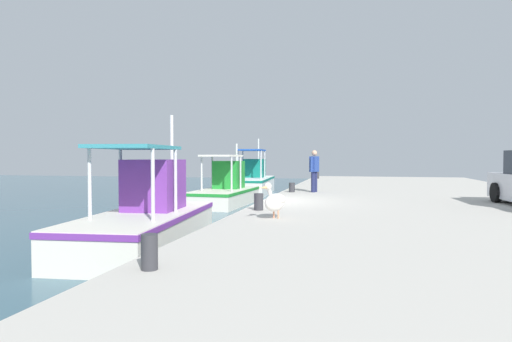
{
  "coord_description": "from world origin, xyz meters",
  "views": [
    {
      "loc": [
        -13.07,
        -2.89,
        2.17
      ],
      "look_at": [
        3.02,
        0.9,
        1.63
      ],
      "focal_mm": 29.83,
      "sensor_mm": 36.0,
      "label": 1
    }
  ],
  "objects_px": {
    "fishing_boat_nearest": "(146,218)",
    "fisherman_standing": "(314,169)",
    "mooring_bollard_nearest": "(149,252)",
    "mooring_bollard_third": "(292,187)",
    "mooring_bollard_fourth": "(317,174)",
    "fishing_boat_third": "(253,182)",
    "mooring_bollard_second": "(259,202)",
    "fishing_boat_second": "(225,191)",
    "pelican": "(275,201)"
  },
  "relations": [
    {
      "from": "mooring_bollard_nearest",
      "to": "mooring_bollard_fourth",
      "type": "relative_size",
      "value": 0.8
    },
    {
      "from": "fisherman_standing",
      "to": "mooring_bollard_second",
      "type": "distance_m",
      "value": 6.16
    },
    {
      "from": "fishing_boat_nearest",
      "to": "fisherman_standing",
      "type": "bearing_deg",
      "value": -24.43
    },
    {
      "from": "fishing_boat_third",
      "to": "mooring_bollard_third",
      "type": "relative_size",
      "value": 16.35
    },
    {
      "from": "fishing_boat_second",
      "to": "pelican",
      "type": "xyz_separation_m",
      "value": [
        -9.15,
        -4.02,
        0.56
      ]
    },
    {
      "from": "pelican",
      "to": "mooring_bollard_nearest",
      "type": "distance_m",
      "value": 4.64
    },
    {
      "from": "mooring_bollard_nearest",
      "to": "fishing_boat_nearest",
      "type": "bearing_deg",
      "value": 28.26
    },
    {
      "from": "pelican",
      "to": "mooring_bollard_second",
      "type": "xyz_separation_m",
      "value": [
        1.37,
        0.69,
        -0.18
      ]
    },
    {
      "from": "mooring_bollard_nearest",
      "to": "fisherman_standing",
      "type": "bearing_deg",
      "value": -4.04
    },
    {
      "from": "mooring_bollard_fourth",
      "to": "mooring_bollard_nearest",
      "type": "bearing_deg",
      "value": 180.0
    },
    {
      "from": "mooring_bollard_second",
      "to": "mooring_bollard_fourth",
      "type": "relative_size",
      "value": 0.8
    },
    {
      "from": "mooring_bollard_nearest",
      "to": "mooring_bollard_third",
      "type": "distance_m",
      "value": 11.8
    },
    {
      "from": "fishing_boat_third",
      "to": "mooring_bollard_nearest",
      "type": "bearing_deg",
      "value": -169.99
    },
    {
      "from": "fishing_boat_second",
      "to": "fishing_boat_third",
      "type": "xyz_separation_m",
      "value": [
        5.9,
        0.13,
        0.08
      ]
    },
    {
      "from": "fisherman_standing",
      "to": "fishing_boat_third",
      "type": "bearing_deg",
      "value": 29.52
    },
    {
      "from": "fishing_boat_second",
      "to": "mooring_bollard_second",
      "type": "bearing_deg",
      "value": -156.81
    },
    {
      "from": "mooring_bollard_nearest",
      "to": "mooring_bollard_third",
      "type": "height_order",
      "value": "mooring_bollard_nearest"
    },
    {
      "from": "mooring_bollard_third",
      "to": "fishing_boat_third",
      "type": "bearing_deg",
      "value": 23.85
    },
    {
      "from": "mooring_bollard_second",
      "to": "fishing_boat_second",
      "type": "bearing_deg",
      "value": 23.19
    },
    {
      "from": "fishing_boat_nearest",
      "to": "mooring_bollard_nearest",
      "type": "distance_m",
      "value": 5.29
    },
    {
      "from": "mooring_bollard_third",
      "to": "pelican",
      "type": "bearing_deg",
      "value": -174.56
    },
    {
      "from": "fishing_boat_second",
      "to": "mooring_bollard_third",
      "type": "xyz_separation_m",
      "value": [
        -1.94,
        -3.33,
        0.35
      ]
    },
    {
      "from": "fishing_boat_third",
      "to": "mooring_bollard_second",
      "type": "distance_m",
      "value": 14.12
    },
    {
      "from": "fishing_boat_second",
      "to": "mooring_bollard_nearest",
      "type": "distance_m",
      "value": 14.15
    },
    {
      "from": "fishing_boat_third",
      "to": "mooring_bollard_fourth",
      "type": "xyz_separation_m",
      "value": [
        3.11,
        -3.47,
        0.36
      ]
    },
    {
      "from": "fisherman_standing",
      "to": "mooring_bollard_nearest",
      "type": "bearing_deg",
      "value": 175.96
    },
    {
      "from": "fishing_boat_second",
      "to": "mooring_bollard_second",
      "type": "relative_size",
      "value": 11.02
    },
    {
      "from": "fisherman_standing",
      "to": "mooring_bollard_third",
      "type": "bearing_deg",
      "value": 104.42
    },
    {
      "from": "fishing_boat_third",
      "to": "mooring_bollard_fourth",
      "type": "bearing_deg",
      "value": -48.08
    },
    {
      "from": "fishing_boat_third",
      "to": "mooring_bollard_third",
      "type": "distance_m",
      "value": 8.57
    },
    {
      "from": "fishing_boat_nearest",
      "to": "fishing_boat_third",
      "type": "distance_m",
      "value": 15.02
    },
    {
      "from": "mooring_bollard_second",
      "to": "mooring_bollard_third",
      "type": "relative_size",
      "value": 1.18
    },
    {
      "from": "fisherman_standing",
      "to": "mooring_bollard_third",
      "type": "xyz_separation_m",
      "value": [
        -0.22,
        0.85,
        -0.72
      ]
    },
    {
      "from": "fisherman_standing",
      "to": "mooring_bollard_nearest",
      "type": "relative_size",
      "value": 3.78
    },
    {
      "from": "fishing_boat_nearest",
      "to": "mooring_bollard_fourth",
      "type": "relative_size",
      "value": 10.32
    },
    {
      "from": "pelican",
      "to": "fishing_boat_nearest",
      "type": "bearing_deg",
      "value": 88.9
    },
    {
      "from": "mooring_bollard_nearest",
      "to": "pelican",
      "type": "bearing_deg",
      "value": -8.51
    },
    {
      "from": "fishing_boat_second",
      "to": "fishing_boat_third",
      "type": "relative_size",
      "value": 0.8
    },
    {
      "from": "fishing_boat_nearest",
      "to": "pelican",
      "type": "xyz_separation_m",
      "value": [
        -0.06,
        -3.19,
        0.51
      ]
    },
    {
      "from": "pelican",
      "to": "mooring_bollard_nearest",
      "type": "xyz_separation_m",
      "value": [
        -4.59,
        0.69,
        -0.18
      ]
    },
    {
      "from": "pelican",
      "to": "fisherman_standing",
      "type": "xyz_separation_m",
      "value": [
        7.43,
        -0.16,
        0.51
      ]
    },
    {
      "from": "mooring_bollard_second",
      "to": "mooring_bollard_fourth",
      "type": "distance_m",
      "value": 16.79
    },
    {
      "from": "mooring_bollard_third",
      "to": "mooring_bollard_fourth",
      "type": "distance_m",
      "value": 10.95
    },
    {
      "from": "fishing_boat_second",
      "to": "mooring_bollard_third",
      "type": "relative_size",
      "value": 13.0
    },
    {
      "from": "fishing_boat_nearest",
      "to": "fisherman_standing",
      "type": "height_order",
      "value": "fishing_boat_nearest"
    },
    {
      "from": "fishing_boat_nearest",
      "to": "pelican",
      "type": "distance_m",
      "value": 3.23
    },
    {
      "from": "fishing_boat_nearest",
      "to": "fishing_boat_third",
      "type": "relative_size",
      "value": 0.93
    },
    {
      "from": "mooring_bollard_second",
      "to": "fishing_boat_third",
      "type": "bearing_deg",
      "value": 14.21
    },
    {
      "from": "fishing_boat_second",
      "to": "mooring_bollard_second",
      "type": "height_order",
      "value": "fishing_boat_second"
    },
    {
      "from": "fishing_boat_second",
      "to": "mooring_bollard_second",
      "type": "xyz_separation_m",
      "value": [
        -7.78,
        -3.33,
        0.38
      ]
    }
  ]
}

